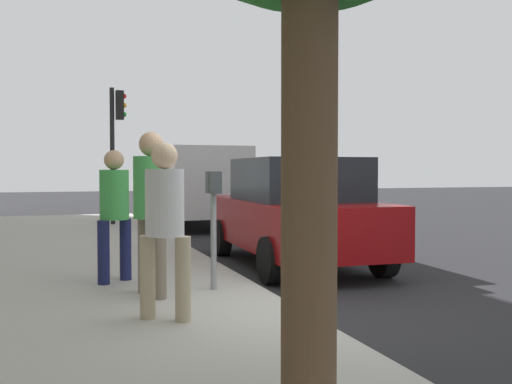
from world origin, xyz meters
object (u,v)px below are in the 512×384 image
object	(u,v)px
parked_van_far	(194,182)
parked_sedan_near	(295,212)
parking_officer	(114,206)
parking_meter	(214,205)
traffic_signal	(116,133)
pedestrian_at_meter	(151,198)
pedestrian_bystander	(165,217)

from	to	relation	value
parked_van_far	parked_sedan_near	bearing A→B (deg)	179.98
parking_officer	parking_meter	bearing A→B (deg)	14.63
parked_sedan_near	traffic_signal	bearing A→B (deg)	17.35
parked_sedan_near	traffic_signal	xyz separation A→B (m)	(7.01, 2.19, 1.68)
pedestrian_at_meter	parked_van_far	distance (m)	10.02
parking_officer	parked_sedan_near	size ratio (longest dim) A/B	0.38
pedestrian_bystander	parking_officer	bearing A→B (deg)	42.17
parking_meter	parking_officer	world-z (taller)	parking_officer
parked_sedan_near	parking_meter	bearing A→B (deg)	137.95
parked_van_far	traffic_signal	bearing A→B (deg)	99.47
parking_meter	traffic_signal	bearing A→B (deg)	1.53
parking_meter	pedestrian_at_meter	size ratio (longest dim) A/B	0.76
pedestrian_bystander	parked_sedan_near	size ratio (longest dim) A/B	0.38
parked_sedan_near	parked_van_far	bearing A→B (deg)	-0.02
pedestrian_at_meter	pedestrian_bystander	xyz separation A→B (m)	(-1.12, 0.05, -0.13)
parking_meter	pedestrian_bystander	distance (m)	1.48
pedestrian_at_meter	parked_van_far	world-z (taller)	parked_van_far
parking_meter	parked_sedan_near	world-z (taller)	parked_sedan_near
pedestrian_bystander	parking_officer	distance (m)	2.11
traffic_signal	pedestrian_bystander	bearing A→B (deg)	176.93
parking_meter	traffic_signal	distance (m)	9.28
pedestrian_at_meter	parking_officer	size ratio (longest dim) A/B	1.10
pedestrian_bystander	traffic_signal	world-z (taller)	traffic_signal
parking_meter	parked_sedan_near	distance (m)	2.92
parking_officer	parked_sedan_near	world-z (taller)	parking_officer
pedestrian_at_meter	parked_sedan_near	bearing A→B (deg)	24.07
pedestrian_bystander	parked_sedan_near	xyz separation A→B (m)	(3.39, -2.75, -0.24)
parked_sedan_near	traffic_signal	world-z (taller)	traffic_signal
parking_meter	traffic_signal	world-z (taller)	traffic_signal
pedestrian_bystander	traffic_signal	xyz separation A→B (m)	(10.41, -0.56, 1.44)
pedestrian_bystander	parked_van_far	bearing A→B (deg)	20.46
pedestrian_at_meter	traffic_signal	bearing A→B (deg)	70.84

